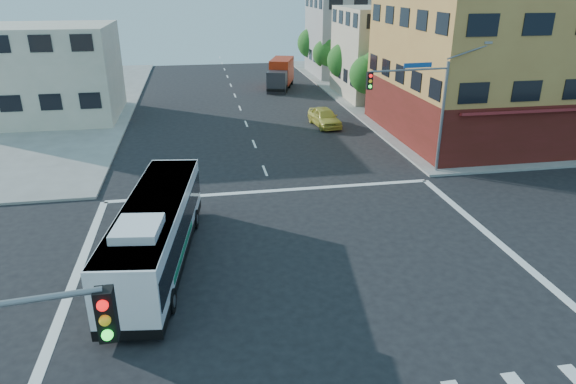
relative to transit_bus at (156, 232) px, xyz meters
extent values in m
plane|color=black|center=(6.10, -1.99, -1.60)|extent=(120.00, 120.00, 0.00)
cube|color=gray|center=(41.10, 33.01, -1.52)|extent=(50.00, 50.00, 0.15)
cube|color=#BE8E44|center=(26.10, 16.51, 5.40)|extent=(18.00, 15.00, 14.00)
cube|color=#5F1915|center=(26.10, 16.51, 0.40)|extent=(18.09, 15.08, 4.00)
cube|color=maroon|center=(26.10, 9.41, 2.00)|extent=(16.00, 1.60, 0.51)
cube|color=#BEB191|center=(23.10, 32.01, 2.90)|extent=(12.00, 10.00, 9.00)
cube|color=gray|center=(23.10, 46.01, 3.40)|extent=(12.00, 10.00, 10.00)
cube|color=beige|center=(-10.90, 28.01, 2.40)|extent=(12.00, 10.00, 8.00)
cylinder|color=slate|center=(16.90, 8.81, 1.90)|extent=(0.18, 0.18, 7.00)
cylinder|color=slate|center=(14.40, 8.56, 5.00)|extent=(5.01, 0.62, 0.12)
cube|color=black|center=(11.90, 8.31, 4.50)|extent=(0.32, 0.30, 1.00)
sphere|color=#FF0C0C|center=(11.90, 8.14, 4.80)|extent=(0.20, 0.20, 0.20)
sphere|color=yellow|center=(11.90, 8.14, 4.50)|extent=(0.20, 0.20, 0.20)
sphere|color=#19FF33|center=(11.90, 8.14, 4.20)|extent=(0.20, 0.20, 0.20)
cube|color=#154791|center=(14.90, 8.61, 5.25)|extent=(1.80, 0.22, 0.28)
cube|color=gray|center=(19.40, 9.06, 6.40)|extent=(0.50, 0.22, 0.14)
cube|color=black|center=(0.30, -12.29, 4.50)|extent=(0.32, 0.30, 1.00)
sphere|color=#FF0C0C|center=(0.30, -12.46, 4.80)|extent=(0.20, 0.20, 0.20)
sphere|color=yellow|center=(0.30, -12.46, 4.50)|extent=(0.20, 0.20, 0.20)
sphere|color=#19FF33|center=(0.30, -12.46, 4.20)|extent=(0.20, 0.20, 0.20)
cylinder|color=#342313|center=(17.90, 26.01, -0.63)|extent=(0.28, 0.28, 1.92)
sphere|color=#1A5217|center=(17.90, 26.01, 1.77)|extent=(3.60, 3.60, 3.60)
sphere|color=#1A5217|center=(18.30, 25.71, 2.67)|extent=(2.52, 2.52, 2.52)
cylinder|color=#342313|center=(17.90, 34.01, -0.60)|extent=(0.28, 0.28, 1.99)
sphere|color=#1A5217|center=(17.90, 34.01, 1.92)|extent=(3.80, 3.80, 3.80)
sphere|color=#1A5217|center=(18.30, 33.71, 2.87)|extent=(2.66, 2.66, 2.66)
cylinder|color=#342313|center=(17.90, 42.01, -0.65)|extent=(0.28, 0.28, 1.89)
sphere|color=#1A5217|center=(17.90, 42.01, 1.65)|extent=(3.40, 3.40, 3.40)
sphere|color=#1A5217|center=(18.30, 41.71, 2.50)|extent=(2.38, 2.38, 2.38)
cylinder|color=#342313|center=(17.90, 50.01, -0.58)|extent=(0.28, 0.28, 2.03)
sphere|color=#1A5217|center=(17.90, 50.01, 2.03)|extent=(4.00, 4.00, 4.00)
sphere|color=#1A5217|center=(18.30, 49.71, 3.03)|extent=(2.80, 2.80, 2.80)
cube|color=black|center=(0.00, 0.02, -1.09)|extent=(3.80, 11.24, 0.41)
cube|color=white|center=(0.00, 0.02, 0.03)|extent=(3.79, 11.21, 2.61)
cube|color=black|center=(0.00, 0.02, 0.19)|extent=(3.79, 10.89, 1.15)
cube|color=black|center=(0.73, 5.41, 0.10)|extent=(2.14, 0.34, 1.24)
cube|color=#E5590C|center=(0.74, 5.44, 1.02)|extent=(1.74, 0.28, 0.26)
cube|color=white|center=(0.00, 0.02, 1.28)|extent=(3.71, 10.99, 0.11)
cube|color=white|center=(-0.37, -2.71, 1.50)|extent=(1.89, 2.22, 0.33)
cube|color=#03673B|center=(-1.23, -0.28, -0.63)|extent=(0.69, 5.00, 0.26)
cube|color=#03673B|center=(1.11, -0.59, -0.63)|extent=(0.69, 5.00, 0.26)
cylinder|color=black|center=(-0.61, 3.65, -1.12)|extent=(0.40, 0.98, 0.95)
cylinder|color=#99999E|center=(-0.74, 3.67, -1.12)|extent=(0.10, 0.48, 0.48)
cylinder|color=black|center=(1.56, 3.36, -1.12)|extent=(0.40, 0.98, 0.95)
cylinder|color=#99999E|center=(1.69, 3.34, -1.12)|extent=(0.10, 0.48, 0.48)
cylinder|color=black|center=(-1.55, -3.32, -1.12)|extent=(0.40, 0.98, 0.95)
cylinder|color=#99999E|center=(-1.68, -3.31, -1.12)|extent=(0.10, 0.48, 0.48)
cylinder|color=black|center=(0.62, -3.62, -1.12)|extent=(0.40, 0.98, 0.95)
cylinder|color=#99999E|center=(0.74, -3.63, -1.12)|extent=(0.10, 0.48, 0.48)
cube|color=#28282D|center=(10.81, 35.61, -0.43)|extent=(2.57, 2.52, 2.33)
cube|color=black|center=(10.55, 34.80, -0.07)|extent=(1.82, 0.65, 0.90)
cube|color=#AF250C|center=(11.86, 38.86, 0.29)|extent=(3.60, 5.45, 2.69)
cube|color=black|center=(11.53, 37.84, -1.10)|extent=(4.09, 7.44, 0.27)
cylinder|color=black|center=(9.97, 36.08, -1.15)|extent=(0.52, 0.93, 0.90)
cylinder|color=black|center=(11.76, 35.50, -1.15)|extent=(0.52, 0.93, 0.90)
cylinder|color=black|center=(10.77, 38.55, -1.15)|extent=(0.52, 0.93, 0.90)
cylinder|color=black|center=(12.56, 37.97, -1.15)|extent=(0.52, 0.93, 0.90)
cylinder|color=black|center=(11.46, 40.69, -1.15)|extent=(0.52, 0.93, 0.90)
cylinder|color=black|center=(13.25, 40.11, -1.15)|extent=(0.52, 0.93, 0.90)
imported|color=gold|center=(12.56, 21.14, -0.82)|extent=(2.30, 4.71, 1.55)
camera|label=1|loc=(2.08, -20.06, 9.80)|focal=32.00mm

